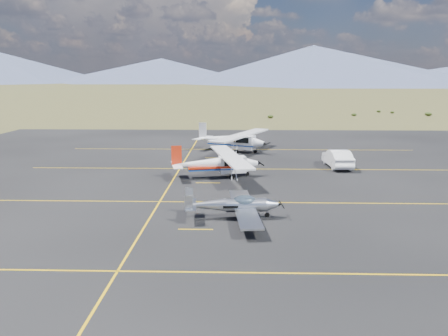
% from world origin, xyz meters
% --- Properties ---
extents(ground, '(1600.00, 1600.00, 0.00)m').
position_xyz_m(ground, '(0.00, 0.00, 0.00)').
color(ground, '#383D1C').
rests_on(ground, ground).
extents(apron, '(72.00, 72.00, 0.02)m').
position_xyz_m(apron, '(0.00, 7.00, 0.00)').
color(apron, black).
rests_on(apron, ground).
extents(aircraft_low_wing, '(5.76, 8.01, 1.73)m').
position_xyz_m(aircraft_low_wing, '(-0.78, -1.41, 0.83)').
color(aircraft_low_wing, silver).
rests_on(aircraft_low_wing, apron).
extents(aircraft_cessna, '(7.20, 11.27, 2.85)m').
position_xyz_m(aircraft_cessna, '(-2.33, 9.53, 1.27)').
color(aircraft_cessna, white).
rests_on(aircraft_cessna, apron).
extents(aircraft_plain, '(9.13, 11.96, 3.15)m').
position_xyz_m(aircraft_plain, '(-1.21, 22.53, 1.40)').
color(aircraft_plain, white).
rests_on(aircraft_plain, apron).
extents(sedan, '(2.07, 5.29, 1.71)m').
position_xyz_m(sedan, '(8.96, 14.10, 0.87)').
color(sedan, white).
rests_on(sedan, apron).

